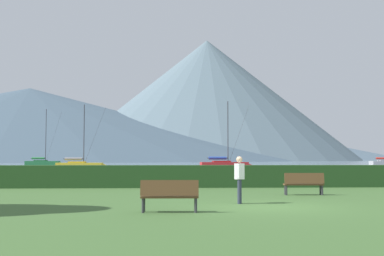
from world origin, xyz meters
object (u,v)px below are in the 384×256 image
at_px(park_bench_near_path, 304,183).
at_px(person_seated_viewer, 239,176).
at_px(sailboat_slip_3, 80,165).
at_px(sailboat_slip_5, 225,165).
at_px(park_bench_under_tree, 170,194).
at_px(sailboat_slip_1, 43,163).

xyz_separation_m(park_bench_near_path, person_seated_viewer, (-3.36, -3.85, 0.44)).
bearing_deg(person_seated_viewer, park_bench_near_path, 59.95).
bearing_deg(sailboat_slip_3, sailboat_slip_5, 2.78).
bearing_deg(park_bench_under_tree, park_bench_near_path, 50.48).
bearing_deg(sailboat_slip_1, person_seated_viewer, -69.45).
height_order(sailboat_slip_1, park_bench_under_tree, sailboat_slip_1).
relative_size(sailboat_slip_5, person_seated_viewer, 5.72).
height_order(sailboat_slip_1, park_bench_near_path, sailboat_slip_1).
distance_m(sailboat_slip_1, sailboat_slip_3, 32.44).
height_order(sailboat_slip_5, park_bench_under_tree, sailboat_slip_5).
relative_size(sailboat_slip_1, park_bench_near_path, 6.43).
bearing_deg(sailboat_slip_5, person_seated_viewer, -100.13).
distance_m(sailboat_slip_5, person_seated_viewer, 51.37).
relative_size(sailboat_slip_3, park_bench_under_tree, 5.10).
distance_m(sailboat_slip_3, park_bench_near_path, 49.42).
bearing_deg(sailboat_slip_3, park_bench_under_tree, -77.68).
distance_m(sailboat_slip_3, sailboat_slip_5, 19.53).
relative_size(park_bench_near_path, park_bench_under_tree, 1.00).
distance_m(sailboat_slip_5, park_bench_under_tree, 54.37).
bearing_deg(park_bench_near_path, person_seated_viewer, -127.17).
distance_m(sailboat_slip_5, park_bench_near_path, 47.27).
height_order(sailboat_slip_5, person_seated_viewer, sailboat_slip_5).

